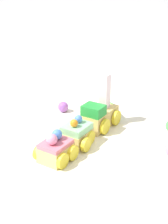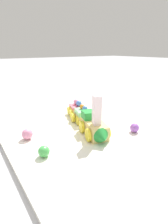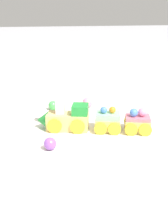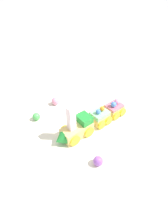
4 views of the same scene
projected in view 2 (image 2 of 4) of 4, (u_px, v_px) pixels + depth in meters
ground_plane at (82, 131)px, 0.57m from camera, size 10.00×10.00×0.00m
display_board at (82, 129)px, 0.56m from camera, size 0.78×0.47×0.01m
cake_train_locomotive at (95, 127)px, 0.49m from camera, size 0.14×0.09×0.12m
cake_car_mint at (83, 116)px, 0.59m from camera, size 0.08×0.08×0.06m
cake_car_strawberry at (77, 110)px, 0.66m from camera, size 0.08×0.08×0.06m
gumball_purple at (134, 128)px, 0.52m from camera, size 0.03×0.03×0.03m
gumball_pink at (27, 134)px, 0.48m from camera, size 0.03×0.03×0.03m
gumball_green at (44, 151)px, 0.40m from camera, size 0.03×0.03×0.03m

